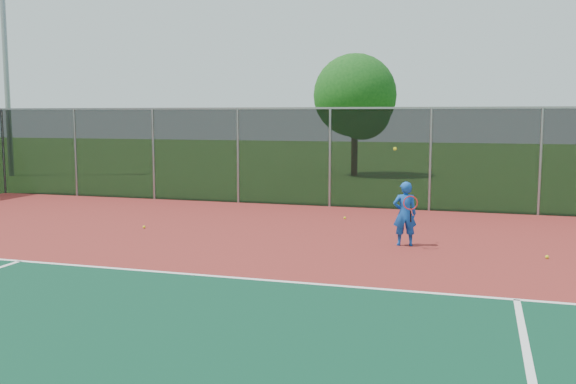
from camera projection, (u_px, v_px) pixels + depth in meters
name	position (u px, v px, depth m)	size (l,w,h in m)	color
ground	(348.00, 359.00, 7.44)	(120.00, 120.00, 0.00)	#295518
court_apron	(375.00, 309.00, 9.34)	(30.00, 20.00, 0.02)	maroon
fence_back	(430.00, 158.00, 18.66)	(30.00, 0.06, 3.03)	black
tennis_player	(405.00, 213.00, 13.73)	(0.59, 0.64, 2.11)	blue
practice_ball_1	(547.00, 257.00, 12.54)	(0.07, 0.07, 0.07)	yellow
practice_ball_3	(144.00, 227.00, 15.88)	(0.07, 0.07, 0.07)	yellow
practice_ball_5	(345.00, 218.00, 17.28)	(0.07, 0.07, 0.07)	yellow
floodlight_nw	(4.00, 25.00, 29.05)	(0.90, 0.40, 12.16)	gray
tree_back_left	(357.00, 99.00, 29.44)	(3.83, 3.83, 5.63)	#342413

